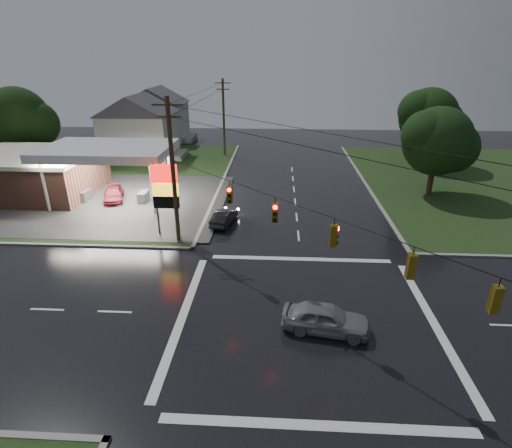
# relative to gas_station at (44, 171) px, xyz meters

# --- Properties ---
(ground) EXTENTS (120.00, 120.00, 0.00)m
(ground) POSITION_rel_gas_station_xyz_m (25.68, -19.70, -2.55)
(ground) COLOR black
(ground) RESTS_ON ground
(grass_nw) EXTENTS (36.00, 36.00, 0.08)m
(grass_nw) POSITION_rel_gas_station_xyz_m (-0.32, 6.30, -2.51)
(grass_nw) COLOR black
(grass_nw) RESTS_ON ground
(gas_station) EXTENTS (26.20, 18.00, 5.60)m
(gas_station) POSITION_rel_gas_station_xyz_m (0.00, 0.00, 0.00)
(gas_station) COLOR #2D2D2D
(gas_station) RESTS_ON ground
(pylon_sign) EXTENTS (2.00, 0.35, 6.00)m
(pylon_sign) POSITION_rel_gas_station_xyz_m (15.18, -9.20, 1.46)
(pylon_sign) COLOR #59595E
(pylon_sign) RESTS_ON ground
(utility_pole_nw) EXTENTS (2.20, 0.32, 11.00)m
(utility_pole_nw) POSITION_rel_gas_station_xyz_m (16.18, -10.20, 3.17)
(utility_pole_nw) COLOR #382619
(utility_pole_nw) RESTS_ON ground
(utility_pole_n) EXTENTS (2.20, 0.32, 10.50)m
(utility_pole_n) POSITION_rel_gas_station_xyz_m (16.18, 18.30, 2.92)
(utility_pole_n) COLOR #382619
(utility_pole_n) RESTS_ON ground
(traffic_signals) EXTENTS (26.87, 26.87, 1.47)m
(traffic_signals) POSITION_rel_gas_station_xyz_m (25.69, -19.72, 3.93)
(traffic_signals) COLOR black
(traffic_signals) RESTS_ON ground
(house_near) EXTENTS (11.05, 8.48, 8.60)m
(house_near) POSITION_rel_gas_station_xyz_m (4.73, 16.30, 1.86)
(house_near) COLOR silver
(house_near) RESTS_ON ground
(house_far) EXTENTS (11.05, 8.48, 8.60)m
(house_far) POSITION_rel_gas_station_xyz_m (3.73, 28.30, 1.86)
(house_far) COLOR silver
(house_far) RESTS_ON ground
(tree_nw_behind) EXTENTS (8.93, 7.60, 10.00)m
(tree_nw_behind) POSITION_rel_gas_station_xyz_m (-8.17, 10.29, 3.63)
(tree_nw_behind) COLOR black
(tree_nw_behind) RESTS_ON ground
(tree_ne_near) EXTENTS (7.99, 6.80, 8.98)m
(tree_ne_near) POSITION_rel_gas_station_xyz_m (39.82, 2.29, 3.01)
(tree_ne_near) COLOR black
(tree_ne_near) RESTS_ON ground
(tree_ne_far) EXTENTS (8.46, 7.20, 9.80)m
(tree_ne_far) POSITION_rel_gas_station_xyz_m (42.83, 14.29, 3.63)
(tree_ne_far) COLOR black
(tree_ne_far) RESTS_ON ground
(car_north) EXTENTS (2.13, 4.10, 1.29)m
(car_north) POSITION_rel_gas_station_xyz_m (19.32, -6.59, -1.90)
(car_north) COLOR black
(car_north) RESTS_ON ground
(car_crossing) EXTENTS (4.87, 2.64, 1.57)m
(car_crossing) POSITION_rel_gas_station_xyz_m (26.60, -20.70, -1.76)
(car_crossing) COLOR gray
(car_crossing) RESTS_ON ground
(car_pump) EXTENTS (3.09, 4.80, 1.29)m
(car_pump) POSITION_rel_gas_station_xyz_m (7.53, -1.36, -1.90)
(car_pump) COLOR maroon
(car_pump) RESTS_ON ground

